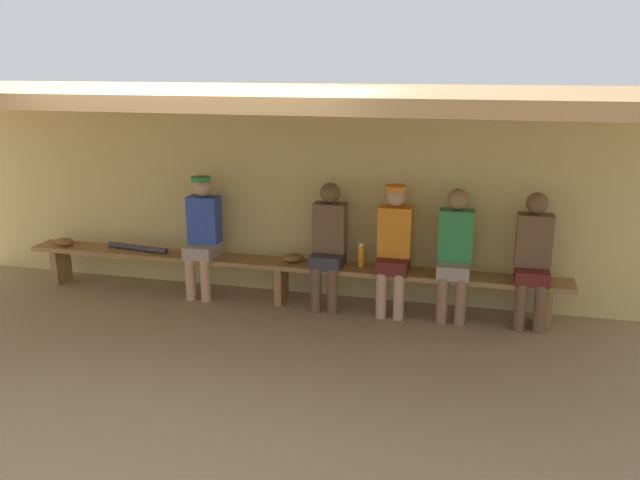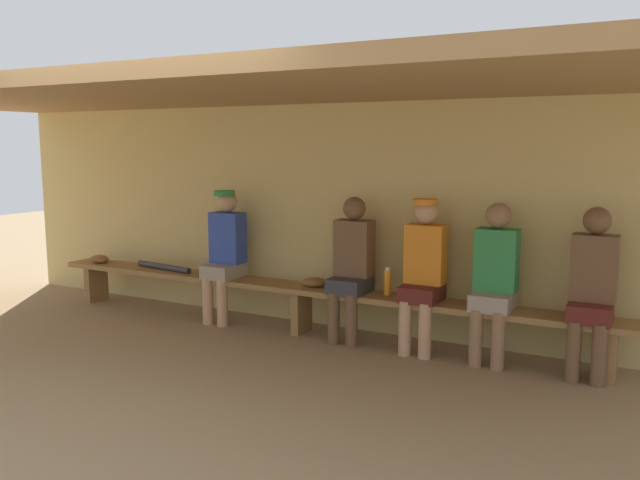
{
  "view_description": "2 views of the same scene",
  "coord_description": "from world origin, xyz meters",
  "px_view_note": "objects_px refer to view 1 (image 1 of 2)",
  "views": [
    {
      "loc": [
        2.07,
        -4.85,
        2.54
      ],
      "look_at": [
        0.53,
        1.19,
        0.83
      ],
      "focal_mm": 36.52,
      "sensor_mm": 36.0,
      "label": 1
    },
    {
      "loc": [
        3.02,
        -3.75,
        1.81
      ],
      "look_at": [
        0.44,
        1.11,
        0.99
      ],
      "focal_mm": 36.36,
      "sensor_mm": 36.0,
      "label": 2
    }
  ],
  "objects_px": {
    "player_in_red": "(533,255)",
    "water_bottle_blue": "(361,255)",
    "player_near_post": "(455,249)",
    "player_middle": "(394,244)",
    "baseball_glove_tan": "(293,258)",
    "baseball_bat": "(138,248)",
    "bench": "(281,268)",
    "baseball_glove_worn": "(65,242)",
    "player_leftmost": "(329,241)",
    "player_in_white": "(203,231)"
  },
  "relations": [
    {
      "from": "water_bottle_blue",
      "to": "baseball_bat",
      "type": "distance_m",
      "value": 2.59
    },
    {
      "from": "player_in_white",
      "to": "baseball_glove_tan",
      "type": "xyz_separation_m",
      "value": [
        1.03,
        0.02,
        -0.24
      ]
    },
    {
      "from": "bench",
      "to": "player_in_white",
      "type": "bearing_deg",
      "value": 179.77
    },
    {
      "from": "player_near_post",
      "to": "baseball_glove_worn",
      "type": "relative_size",
      "value": 5.56
    },
    {
      "from": "player_leftmost",
      "to": "baseball_bat",
      "type": "relative_size",
      "value": 1.69
    },
    {
      "from": "player_near_post",
      "to": "baseball_glove_tan",
      "type": "bearing_deg",
      "value": 179.34
    },
    {
      "from": "player_near_post",
      "to": "baseball_glove_tan",
      "type": "distance_m",
      "value": 1.72
    },
    {
      "from": "player_in_red",
      "to": "baseball_glove_worn",
      "type": "xyz_separation_m",
      "value": [
        -5.24,
        -0.02,
        -0.22
      ]
    },
    {
      "from": "baseball_glove_worn",
      "to": "baseball_bat",
      "type": "height_order",
      "value": "baseball_glove_worn"
    },
    {
      "from": "player_leftmost",
      "to": "player_near_post",
      "type": "bearing_deg",
      "value": 0.0
    },
    {
      "from": "player_leftmost",
      "to": "player_middle",
      "type": "xyz_separation_m",
      "value": [
        0.69,
        0.0,
        0.02
      ]
    },
    {
      "from": "bench",
      "to": "player_in_red",
      "type": "distance_m",
      "value": 2.6
    },
    {
      "from": "player_near_post",
      "to": "water_bottle_blue",
      "type": "xyz_separation_m",
      "value": [
        -0.96,
        0.04,
        -0.15
      ]
    },
    {
      "from": "baseball_glove_worn",
      "to": "player_middle",
      "type": "bearing_deg",
      "value": 5.6
    },
    {
      "from": "player_leftmost",
      "to": "player_in_white",
      "type": "bearing_deg",
      "value": 179.98
    },
    {
      "from": "player_middle",
      "to": "baseball_glove_tan",
      "type": "relative_size",
      "value": 5.6
    },
    {
      "from": "player_in_red",
      "to": "water_bottle_blue",
      "type": "bearing_deg",
      "value": 178.75
    },
    {
      "from": "bench",
      "to": "player_leftmost",
      "type": "relative_size",
      "value": 4.49
    },
    {
      "from": "bench",
      "to": "baseball_glove_worn",
      "type": "distance_m",
      "value": 2.66
    },
    {
      "from": "player_near_post",
      "to": "player_middle",
      "type": "relative_size",
      "value": 0.99
    },
    {
      "from": "baseball_bat",
      "to": "player_in_red",
      "type": "bearing_deg",
      "value": 7.96
    },
    {
      "from": "bench",
      "to": "player_in_red",
      "type": "bearing_deg",
      "value": 0.07
    },
    {
      "from": "bench",
      "to": "baseball_glove_worn",
      "type": "bearing_deg",
      "value": -179.53
    },
    {
      "from": "water_bottle_blue",
      "to": "baseball_glove_worn",
      "type": "distance_m",
      "value": 3.53
    },
    {
      "from": "bench",
      "to": "baseball_bat",
      "type": "distance_m",
      "value": 1.72
    },
    {
      "from": "player_leftmost",
      "to": "baseball_glove_worn",
      "type": "distance_m",
      "value": 3.19
    },
    {
      "from": "player_middle",
      "to": "baseball_bat",
      "type": "relative_size",
      "value": 1.7
    },
    {
      "from": "player_middle",
      "to": "water_bottle_blue",
      "type": "bearing_deg",
      "value": 173.94
    },
    {
      "from": "player_in_red",
      "to": "baseball_glove_worn",
      "type": "bearing_deg",
      "value": -179.73
    },
    {
      "from": "bench",
      "to": "player_in_white",
      "type": "xyz_separation_m",
      "value": [
        -0.9,
        0.0,
        0.36
      ]
    },
    {
      "from": "player_in_red",
      "to": "bench",
      "type": "bearing_deg",
      "value": -179.93
    },
    {
      "from": "player_in_white",
      "to": "player_near_post",
      "type": "distance_m",
      "value": 2.73
    },
    {
      "from": "player_in_white",
      "to": "player_middle",
      "type": "distance_m",
      "value": 2.12
    },
    {
      "from": "player_leftmost",
      "to": "player_in_red",
      "type": "xyz_separation_m",
      "value": [
        2.05,
        0.0,
        0.0
      ]
    },
    {
      "from": "player_in_red",
      "to": "player_middle",
      "type": "xyz_separation_m",
      "value": [
        -1.36,
        0.0,
        0.02
      ]
    },
    {
      "from": "bench",
      "to": "player_near_post",
      "type": "relative_size",
      "value": 4.49
    },
    {
      "from": "player_in_white",
      "to": "baseball_glove_tan",
      "type": "height_order",
      "value": "player_in_white"
    },
    {
      "from": "baseball_bat",
      "to": "player_middle",
      "type": "bearing_deg",
      "value": 7.99
    },
    {
      "from": "bench",
      "to": "player_near_post",
      "type": "bearing_deg",
      "value": 0.1
    },
    {
      "from": "player_leftmost",
      "to": "player_near_post",
      "type": "distance_m",
      "value": 1.3
    },
    {
      "from": "water_bottle_blue",
      "to": "baseball_glove_tan",
      "type": "relative_size",
      "value": 1.07
    },
    {
      "from": "player_near_post",
      "to": "baseball_bat",
      "type": "height_order",
      "value": "player_near_post"
    },
    {
      "from": "player_in_white",
      "to": "player_middle",
      "type": "xyz_separation_m",
      "value": [
        2.12,
        0.0,
        0.0
      ]
    },
    {
      "from": "baseball_glove_tan",
      "to": "player_middle",
      "type": "bearing_deg",
      "value": -33.94
    },
    {
      "from": "player_leftmost",
      "to": "player_middle",
      "type": "bearing_deg",
      "value": 0.04
    },
    {
      "from": "bench",
      "to": "baseball_glove_worn",
      "type": "relative_size",
      "value": 25.0
    },
    {
      "from": "player_near_post",
      "to": "baseball_glove_tan",
      "type": "height_order",
      "value": "player_near_post"
    },
    {
      "from": "player_in_red",
      "to": "player_near_post",
      "type": "bearing_deg",
      "value": 180.0
    },
    {
      "from": "player_in_red",
      "to": "baseball_bat",
      "type": "relative_size",
      "value": 1.69
    },
    {
      "from": "player_in_white",
      "to": "baseball_bat",
      "type": "xyz_separation_m",
      "value": [
        -0.82,
        -0.0,
        -0.25
      ]
    }
  ]
}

